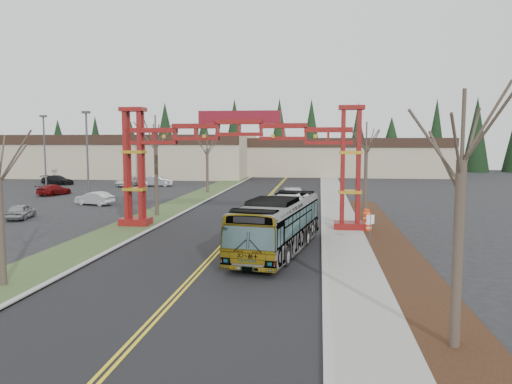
% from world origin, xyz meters
% --- Properties ---
extents(ground, '(200.00, 200.00, 0.00)m').
position_xyz_m(ground, '(0.00, 0.00, 0.00)').
color(ground, black).
rests_on(ground, ground).
extents(road, '(12.00, 110.00, 0.02)m').
position_xyz_m(road, '(0.00, 25.00, 0.01)').
color(road, black).
rests_on(road, ground).
extents(lane_line_left, '(0.12, 100.00, 0.01)m').
position_xyz_m(lane_line_left, '(-0.12, 25.00, 0.03)').
color(lane_line_left, yellow).
rests_on(lane_line_left, road).
extents(lane_line_right, '(0.12, 100.00, 0.01)m').
position_xyz_m(lane_line_right, '(0.12, 25.00, 0.03)').
color(lane_line_right, yellow).
rests_on(lane_line_right, road).
extents(curb_right, '(0.30, 110.00, 0.15)m').
position_xyz_m(curb_right, '(6.15, 25.00, 0.07)').
color(curb_right, '#A6A6A1').
rests_on(curb_right, ground).
extents(sidewalk_right, '(2.60, 110.00, 0.14)m').
position_xyz_m(sidewalk_right, '(7.60, 25.00, 0.08)').
color(sidewalk_right, gray).
rests_on(sidewalk_right, ground).
extents(landscape_strip, '(2.60, 50.00, 0.12)m').
position_xyz_m(landscape_strip, '(10.20, 10.00, 0.06)').
color(landscape_strip, black).
rests_on(landscape_strip, ground).
extents(grass_median, '(4.00, 110.00, 0.08)m').
position_xyz_m(grass_median, '(-8.00, 25.00, 0.04)').
color(grass_median, '#384C26').
rests_on(grass_median, ground).
extents(curb_left, '(0.30, 110.00, 0.15)m').
position_xyz_m(curb_left, '(-6.15, 25.00, 0.07)').
color(curb_left, '#A6A6A1').
rests_on(curb_left, ground).
extents(gateway_arch, '(18.20, 1.60, 8.90)m').
position_xyz_m(gateway_arch, '(0.00, 18.00, 5.98)').
color(gateway_arch, '#640D0E').
rests_on(gateway_arch, ground).
extents(retail_building_west, '(46.00, 22.30, 7.50)m').
position_xyz_m(retail_building_west, '(-30.00, 71.96, 3.76)').
color(retail_building_west, tan).
rests_on(retail_building_west, ground).
extents(retail_building_east, '(38.00, 20.30, 7.00)m').
position_xyz_m(retail_building_east, '(10.00, 79.95, 3.51)').
color(retail_building_east, tan).
rests_on(retail_building_east, ground).
extents(conifer_treeline, '(116.10, 5.60, 13.00)m').
position_xyz_m(conifer_treeline, '(0.25, 92.00, 6.49)').
color(conifer_treeline, black).
rests_on(conifer_treeline, ground).
extents(transit_bus, '(4.63, 11.89, 3.23)m').
position_xyz_m(transit_bus, '(3.49, 10.26, 1.62)').
color(transit_bus, '#B8B9C0').
rests_on(transit_bus, ground).
extents(silver_sedan, '(2.64, 5.02, 1.57)m').
position_xyz_m(silver_sedan, '(3.10, 33.29, 0.79)').
color(silver_sedan, '#A5A8AD').
rests_on(silver_sedan, ground).
extents(parked_car_near_a, '(2.26, 3.94, 1.26)m').
position_xyz_m(parked_car_near_a, '(-18.62, 20.00, 0.63)').
color(parked_car_near_a, '#93979A').
rests_on(parked_car_near_a, ground).
extents(parked_car_near_b, '(4.33, 2.60, 1.35)m').
position_xyz_m(parked_car_near_b, '(-16.61, 29.36, 0.67)').
color(parked_car_near_b, silver).
rests_on(parked_car_near_b, ground).
extents(parked_car_mid_a, '(2.95, 4.79, 1.29)m').
position_xyz_m(parked_car_mid_a, '(-25.58, 37.62, 0.65)').
color(parked_car_mid_a, maroon).
rests_on(parked_car_mid_a, ground).
extents(parked_car_far_a, '(4.81, 2.38, 1.51)m').
position_xyz_m(parked_car_far_a, '(-17.28, 50.55, 0.76)').
color(parked_car_far_a, '#A1A1A9').
rests_on(parked_car_far_a, ground).
extents(parked_car_far_b, '(3.42, 5.56, 1.44)m').
position_xyz_m(parked_car_far_b, '(-21.05, 50.23, 0.72)').
color(parked_car_far_b, silver).
rests_on(parked_car_far_b, ground).
extents(parked_car_far_c, '(4.99, 2.43, 1.40)m').
position_xyz_m(parked_car_far_c, '(-32.65, 51.25, 0.70)').
color(parked_car_far_c, black).
rests_on(parked_car_far_c, ground).
extents(bare_tree_median_mid, '(3.30, 3.30, 8.61)m').
position_xyz_m(bare_tree_median_mid, '(-8.00, 23.02, 6.38)').
color(bare_tree_median_mid, '#382D26').
rests_on(bare_tree_median_mid, ground).
extents(bare_tree_median_far, '(3.37, 3.37, 7.75)m').
position_xyz_m(bare_tree_median_far, '(-8.00, 42.47, 5.50)').
color(bare_tree_median_far, '#382D26').
rests_on(bare_tree_median_far, ground).
extents(bare_tree_right_near, '(3.17, 3.17, 7.92)m').
position_xyz_m(bare_tree_right_near, '(10.00, -2.56, 5.79)').
color(bare_tree_right_near, '#382D26').
rests_on(bare_tree_right_near, ground).
extents(bare_tree_right_far, '(3.26, 3.26, 8.16)m').
position_xyz_m(bare_tree_right_far, '(10.00, 28.29, 5.97)').
color(bare_tree_right_far, '#382D26').
rests_on(bare_tree_right_far, ground).
extents(light_pole_near, '(0.83, 0.42, 9.62)m').
position_xyz_m(light_pole_near, '(-19.07, 33.15, 5.56)').
color(light_pole_near, '#3F3F44').
rests_on(light_pole_near, ground).
extents(light_pole_mid, '(0.85, 0.43, 9.82)m').
position_xyz_m(light_pole_mid, '(-30.31, 44.06, 5.68)').
color(light_pole_mid, '#3F3F44').
rests_on(light_pole_mid, ground).
extents(light_pole_far, '(0.76, 0.38, 8.81)m').
position_xyz_m(light_pole_far, '(-21.49, 55.49, 5.10)').
color(light_pole_far, '#3F3F44').
rests_on(light_pole_far, ground).
extents(street_sign, '(0.45, 0.05, 1.99)m').
position_xyz_m(street_sign, '(8.89, 12.27, 1.43)').
color(street_sign, '#3F3F44').
rests_on(street_sign, ground).
extents(barrel_south, '(0.51, 0.51, 0.94)m').
position_xyz_m(barrel_south, '(9.27, 17.52, 0.47)').
color(barrel_south, '#FF410E').
rests_on(barrel_south, ground).
extents(barrel_mid, '(0.55, 0.55, 1.03)m').
position_xyz_m(barrel_mid, '(9.40, 19.73, 0.51)').
color(barrel_mid, '#FF410E').
rests_on(barrel_mid, ground).
extents(barrel_north, '(0.48, 0.48, 0.89)m').
position_xyz_m(barrel_north, '(9.69, 23.10, 0.44)').
color(barrel_north, '#FF410E').
rests_on(barrel_north, ground).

